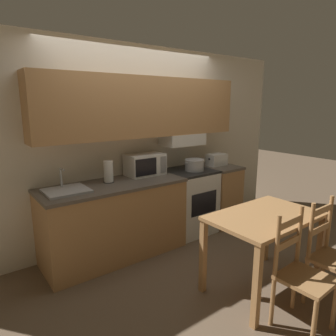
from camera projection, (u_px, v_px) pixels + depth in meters
name	position (u px, v px, depth m)	size (l,w,h in m)	color
ground_plane	(141.00, 233.00, 4.26)	(16.00, 16.00, 0.00)	brown
wall_back	(142.00, 127.00, 3.89)	(5.21, 0.38, 2.55)	silver
lower_counter_main	(115.00, 220.00, 3.58)	(1.70, 0.68, 0.90)	tan
lower_counter_right_stub	(217.00, 194.00, 4.60)	(0.47, 0.68, 0.90)	tan
stove_range	(189.00, 201.00, 4.28)	(0.64, 0.64, 0.90)	white
cooking_pot	(194.00, 165.00, 4.14)	(0.35, 0.27, 0.16)	#B7BABF
microwave	(145.00, 164.00, 3.89)	(0.49, 0.31, 0.28)	white
toaster	(217.00, 160.00, 4.49)	(0.31, 0.19, 0.17)	white
sink_basin	(66.00, 190.00, 3.16)	(0.44, 0.40, 0.24)	#B7BABF
paper_towel_roll	(108.00, 172.00, 3.52)	(0.13, 0.13, 0.26)	black
dining_table	(264.00, 226.00, 2.88)	(1.09, 0.70, 0.77)	#B27F4C
chair_left_of_table	(301.00, 275.00, 2.42)	(0.39, 0.39, 0.97)	#B27F4C
chair_right_of_table	(332.00, 257.00, 2.69)	(0.38, 0.38, 0.97)	#B27F4C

